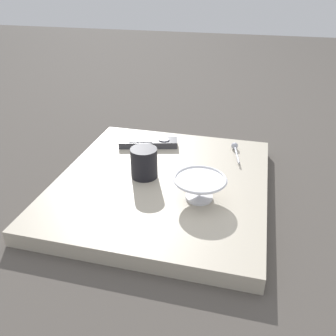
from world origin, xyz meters
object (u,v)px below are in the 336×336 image
at_px(coffee_mug, 144,163).
at_px(cereal_bowl, 200,187).
at_px(teaspoon, 235,148).
at_px(tv_remote_near, 148,143).

bearing_deg(coffee_mug, cereal_bowl, -112.87).
bearing_deg(teaspoon, tv_remote_near, 96.35).
distance_m(cereal_bowl, coffee_mug, 0.19).
distance_m(coffee_mug, teaspoon, 0.34).
bearing_deg(tv_remote_near, teaspoon, -83.65).
xyz_separation_m(cereal_bowl, teaspoon, (0.30, -0.07, -0.02)).
height_order(cereal_bowl, tv_remote_near, cereal_bowl).
relative_size(cereal_bowl, coffee_mug, 1.60).
xyz_separation_m(cereal_bowl, coffee_mug, (0.07, 0.17, 0.01)).
bearing_deg(cereal_bowl, teaspoon, -12.69).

